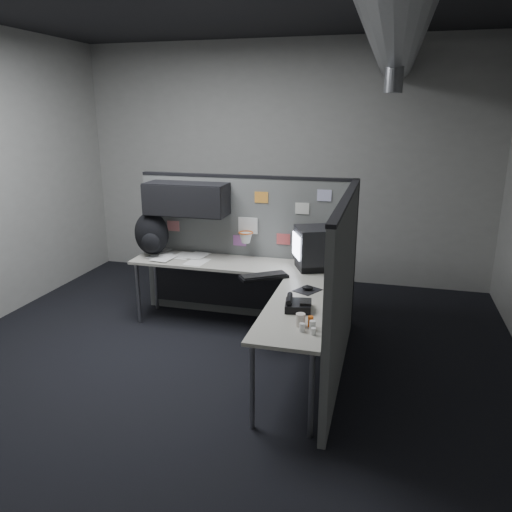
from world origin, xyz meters
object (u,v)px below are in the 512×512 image
(keyboard, at_px, (264,276))
(backpack, at_px, (152,234))
(monitor, at_px, (315,248))
(phone, at_px, (298,305))
(desk, at_px, (252,283))

(keyboard, xyz_separation_m, backpack, (-1.42, 0.47, 0.22))
(monitor, relative_size, backpack, 1.04)
(monitor, height_order, keyboard, monitor)
(phone, xyz_separation_m, backpack, (-1.88, 1.17, 0.20))
(desk, xyz_separation_m, phone, (0.63, -0.84, 0.16))
(phone, distance_m, backpack, 2.22)
(monitor, bearing_deg, keyboard, -113.80)
(desk, distance_m, monitor, 0.75)
(backpack, bearing_deg, monitor, -3.86)
(keyboard, relative_size, backpack, 0.99)
(monitor, height_order, phone, monitor)
(phone, bearing_deg, desk, 128.02)
(monitor, distance_m, keyboard, 0.65)
(keyboard, bearing_deg, desk, 148.55)
(keyboard, xyz_separation_m, phone, (0.46, -0.70, 0.02))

